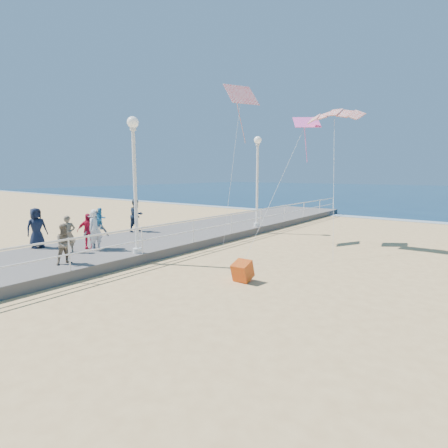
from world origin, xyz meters
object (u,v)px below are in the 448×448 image
Objects in this scene: lamp_post_far at (257,172)px; spectator_6 at (68,234)px; toddler_held at (101,219)px; box_kite at (243,273)px; lamp_post_mid at (135,171)px; spectator_2 at (96,230)px; spectator_7 at (136,215)px; spectator_1 at (65,244)px; spectator_4 at (37,228)px; spectator_3 at (88,231)px; woman_holding_toddler at (96,230)px.

spectator_6 is (-2.32, -10.59, -2.51)m from lamp_post_far.
toddler_held reaches higher than box_kite.
spectator_2 is at bearing -167.03° from lamp_post_mid.
spectator_7 is at bearing 60.81° from spectator_2.
spectator_1 is 3.68m from spectator_4.
spectator_4 is 2.87× the size of box_kite.
lamp_post_mid is 5.93m from spectator_7.
spectator_4 is at bearing 132.92° from spectator_6.
box_kite is (7.13, 1.19, -0.85)m from spectator_3.
lamp_post_far is 3.73× the size of spectator_1.
spectator_7 reaches higher than toddler_held.
lamp_post_far is 3.55× the size of spectator_6.
woman_holding_toddler is 0.37m from spectator_2.
spectator_2 reaches higher than spectator_1.
woman_holding_toddler is at bearing -154.13° from spectator_7.
spectator_1 is 0.95× the size of spectator_3.
lamp_post_mid is 2.60m from toddler_held.
spectator_4 is (-2.46, -1.26, 0.01)m from woman_holding_toddler.
spectator_3 is (-0.28, -0.19, -0.04)m from spectator_2.
toddler_held reaches higher than spectator_4.
spectator_2 is 2.63× the size of box_kite.
lamp_post_mid is at bearing -65.82° from woman_holding_toddler.
spectator_6 is 7.43m from box_kite.
spectator_7 is at bearing 34.77° from woman_holding_toddler.
spectator_4 reaches higher than spectator_6.
lamp_post_mid is 3.71m from spectator_1.
spectator_2 is at bearing -156.25° from spectator_7.
spectator_3 is 2.26m from spectator_4.
lamp_post_mid reaches higher than spectator_1.
spectator_7 is at bearing 141.42° from lamp_post_mid.
lamp_post_mid is 3.08m from woman_holding_toddler.
woman_holding_toddler is at bearing -59.25° from spectator_4.
spectator_2 is at bearing 21.60° from spectator_6.
spectator_2 is 1.13m from spectator_6.
lamp_post_far is 7.43m from spectator_7.
lamp_post_far is (0.00, 9.00, 0.00)m from lamp_post_mid.
spectator_2 is at bearing -102.47° from lamp_post_far.
spectator_2 is at bearing 88.55° from toddler_held.
spectator_7 is at bearing -127.15° from lamp_post_far.
toddler_held is at bearing -99.77° from lamp_post_far.
spectator_2 is at bearing -174.57° from box_kite.
toddler_held is at bearing -162.30° from lamp_post_mid.
box_kite is at bearing -76.13° from woman_holding_toddler.
toddler_held is 2.39m from spectator_1.
spectator_4 reaches higher than spectator_2.
spectator_6 is (-0.68, -1.07, -0.56)m from toddler_held.
spectator_1 is at bearing -88.73° from spectator_6.
woman_holding_toddler is at bearing 138.57° from toddler_held.
toddler_held is 1.38m from spectator_6.
toddler_held reaches higher than spectator_2.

